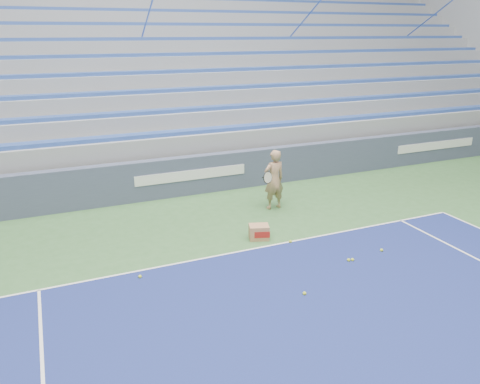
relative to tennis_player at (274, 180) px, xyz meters
name	(u,v)px	position (x,y,z in m)	size (l,w,h in m)	color
sponsor_barrier	(190,175)	(-1.63, 1.98, -0.24)	(30.00, 0.32, 1.10)	#3F4761
bleachers	(142,89)	(-1.64, 7.70, 1.57)	(31.00, 9.15, 7.30)	gray
tennis_player	(274,180)	(0.00, 0.00, 0.00)	(0.90, 0.83, 1.57)	tan
ball_box	(259,232)	(-1.17, -1.57, -0.63)	(0.51, 0.45, 0.32)	#AC7A53
tennis_ball_0	(382,250)	(0.93, -3.19, -0.75)	(0.07, 0.07, 0.07)	#C8DC2D
tennis_ball_1	(353,260)	(0.10, -3.30, -0.75)	(0.07, 0.07, 0.07)	#C8DC2D
tennis_ball_2	(349,260)	(0.02, -3.29, -0.75)	(0.07, 0.07, 0.07)	#C8DC2D
tennis_ball_3	(140,277)	(-3.99, -2.29, -0.75)	(0.07, 0.07, 0.07)	#C8DC2D
tennis_ball_4	(290,242)	(-0.63, -2.05, -0.75)	(0.07, 0.07, 0.07)	#C8DC2D
tennis_ball_5	(304,293)	(-1.45, -4.03, -0.75)	(0.07, 0.07, 0.07)	#C8DC2D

